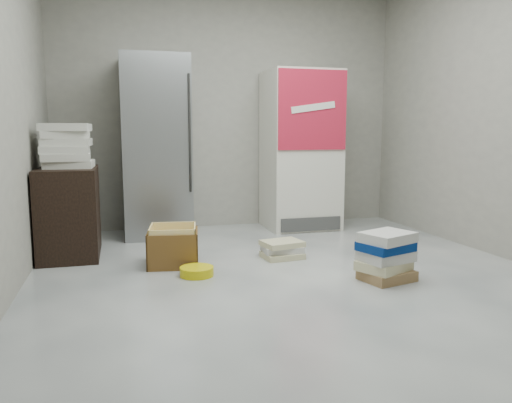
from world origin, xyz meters
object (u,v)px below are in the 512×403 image
object	(u,v)px
coke_cooler	(301,150)
wood_shelf	(69,212)
steel_fridge	(155,148)
cardboard_box	(173,249)
phonebook_stack_main	(386,256)

from	to	relation	value
coke_cooler	wood_shelf	xyz separation A→B (m)	(-2.48, -0.72, -0.50)
steel_fridge	coke_cooler	xyz separation A→B (m)	(1.65, -0.01, -0.05)
coke_cooler	cardboard_box	bearing A→B (deg)	-141.50
steel_fridge	cardboard_box	bearing A→B (deg)	-88.53
coke_cooler	phonebook_stack_main	bearing A→B (deg)	-92.97
phonebook_stack_main	cardboard_box	world-z (taller)	phonebook_stack_main
cardboard_box	phonebook_stack_main	bearing A→B (deg)	-21.44
wood_shelf	cardboard_box	bearing A→B (deg)	-33.03
wood_shelf	phonebook_stack_main	xyz separation A→B (m)	(2.37, -1.44, -0.21)
phonebook_stack_main	wood_shelf	bearing A→B (deg)	131.15
steel_fridge	phonebook_stack_main	bearing A→B (deg)	-54.64
steel_fridge	wood_shelf	world-z (taller)	steel_fridge
wood_shelf	phonebook_stack_main	bearing A→B (deg)	-31.25
wood_shelf	cardboard_box	world-z (taller)	wood_shelf
coke_cooler	wood_shelf	distance (m)	2.63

